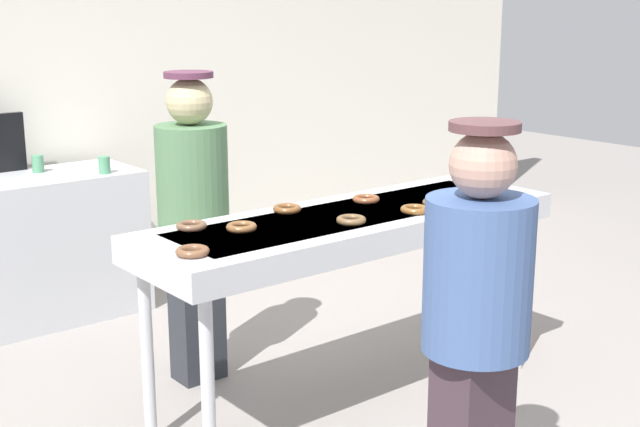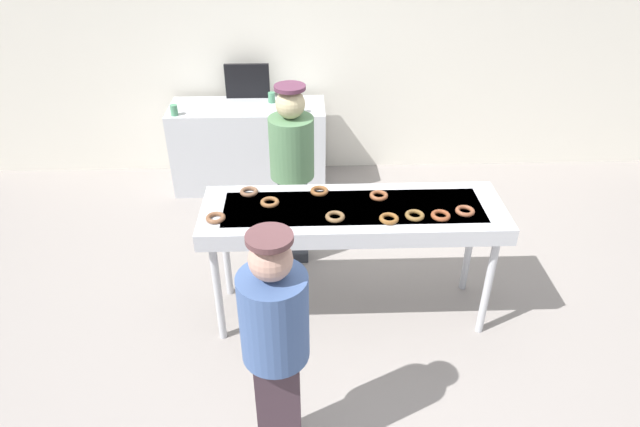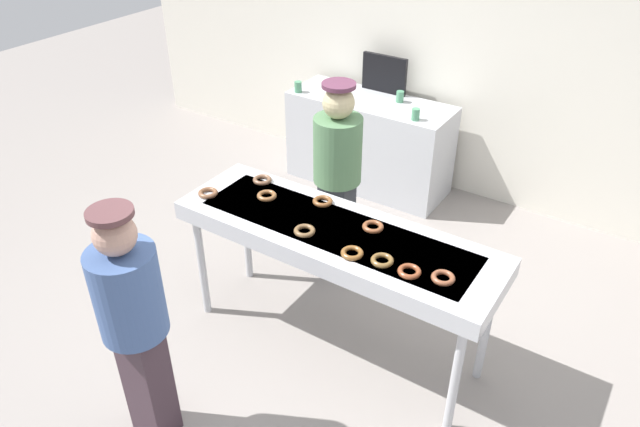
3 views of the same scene
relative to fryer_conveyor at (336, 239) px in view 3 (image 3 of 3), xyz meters
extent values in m
plane|color=gray|center=(0.00, 0.00, -0.89)|extent=(16.00, 16.00, 0.00)
cube|color=silver|center=(0.00, 2.53, 0.72)|extent=(8.00, 0.12, 3.20)
cube|color=#B7BABF|center=(0.00, 0.00, 0.01)|extent=(2.12, 0.66, 0.12)
cube|color=slate|center=(0.00, 0.00, 0.04)|extent=(1.81, 0.46, 0.07)
cylinder|color=#B7BABF|center=(-0.96, -0.25, -0.47)|extent=(0.06, 0.06, 0.84)
cylinder|color=#B7BABF|center=(0.96, -0.25, -0.47)|extent=(0.06, 0.06, 0.84)
cylinder|color=#B7BABF|center=(-0.96, 0.25, -0.47)|extent=(0.06, 0.06, 0.84)
cylinder|color=#B7BABF|center=(0.96, 0.25, -0.47)|extent=(0.06, 0.06, 0.84)
torus|color=brown|center=(-0.23, 0.20, 0.09)|extent=(0.15, 0.15, 0.03)
torus|color=brown|center=(0.58, -0.15, 0.09)|extent=(0.18, 0.18, 0.03)
torus|color=brown|center=(0.40, -0.15, 0.09)|extent=(0.14, 0.14, 0.03)
torus|color=brown|center=(0.22, -0.18, 0.09)|extent=(0.14, 0.14, 0.03)
torus|color=brown|center=(-0.14, -0.14, 0.09)|extent=(0.18, 0.18, 0.03)
torus|color=brown|center=(-0.74, 0.21, 0.09)|extent=(0.14, 0.14, 0.03)
torus|color=brown|center=(0.19, 0.12, 0.09)|extent=(0.18, 0.18, 0.03)
torus|color=brown|center=(0.76, -0.10, 0.09)|extent=(0.19, 0.19, 0.03)
torus|color=brown|center=(-0.58, 0.06, 0.09)|extent=(0.16, 0.16, 0.03)
torus|color=brown|center=(-0.94, -0.13, 0.09)|extent=(0.19, 0.19, 0.03)
cube|color=#262A2F|center=(-0.43, 0.72, -0.47)|extent=(0.24, 0.18, 0.83)
cylinder|color=#4C724C|center=(-0.43, 0.72, 0.20)|extent=(0.36, 0.36, 0.50)
sphere|color=tan|center=(-0.43, 0.72, 0.56)|extent=(0.23, 0.23, 0.23)
cylinder|color=#512A3E|center=(-0.43, 0.72, 0.69)|extent=(0.24, 0.24, 0.03)
cube|color=#3B2A33|center=(-0.50, -1.20, -0.48)|extent=(0.24, 0.18, 0.80)
cylinder|color=#3F598C|center=(-0.50, -1.20, 0.17)|extent=(0.35, 0.35, 0.51)
sphere|color=tan|center=(-0.50, -1.20, 0.54)|extent=(0.21, 0.21, 0.21)
cylinder|color=#553436|center=(-0.50, -1.20, 0.66)|extent=(0.23, 0.23, 0.03)
cube|color=#B7BABF|center=(-0.91, 2.08, -0.44)|extent=(1.58, 0.59, 0.90)
cylinder|color=#4C8C66|center=(-0.66, 2.18, 0.07)|extent=(0.07, 0.07, 0.10)
cylinder|color=#4C8C66|center=(-1.59, 1.87, 0.07)|extent=(0.07, 0.07, 0.10)
cylinder|color=#4C8C66|center=(-0.36, 1.89, 0.07)|extent=(0.07, 0.07, 0.10)
cube|color=black|center=(-0.91, 2.33, 0.19)|extent=(0.46, 0.04, 0.36)
camera|label=1|loc=(-2.57, -2.95, 1.04)|focal=48.43mm
camera|label=2|loc=(-0.34, -3.27, 2.10)|focal=31.06mm
camera|label=3|loc=(1.59, -2.60, 2.16)|focal=33.43mm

